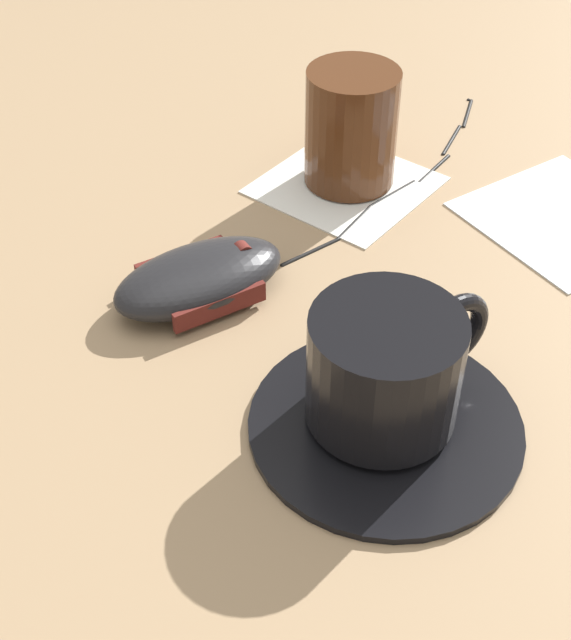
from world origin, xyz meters
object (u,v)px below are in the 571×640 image
object	(u,v)px
coffee_cup	(388,367)
computer_mouse	(199,278)
saucer	(386,423)
drinking_glass	(351,128)

from	to	relation	value
coffee_cup	computer_mouse	distance (m)	0.16
computer_mouse	saucer	bearing A→B (deg)	158.15
saucer	coffee_cup	size ratio (longest dim) A/B	1.47
saucer	drinking_glass	size ratio (longest dim) A/B	1.75
saucer	computer_mouse	world-z (taller)	computer_mouse
saucer	coffee_cup	world-z (taller)	coffee_cup
saucer	drinking_glass	world-z (taller)	drinking_glass
saucer	drinking_glass	xyz separation A→B (m)	(0.11, -0.23, 0.04)
saucer	computer_mouse	xyz separation A→B (m)	(0.15, -0.06, 0.01)
computer_mouse	drinking_glass	size ratio (longest dim) A/B	1.49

